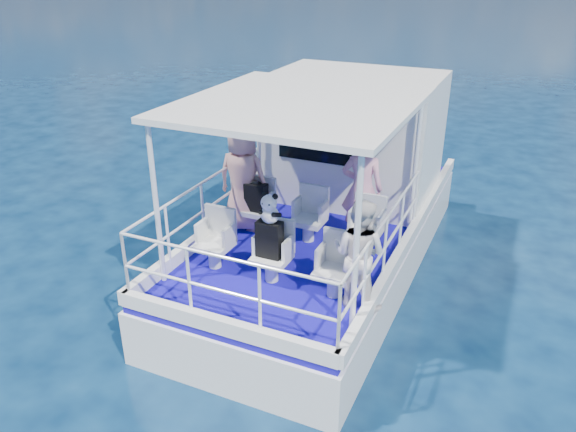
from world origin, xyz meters
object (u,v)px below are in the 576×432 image
object	(u,v)px
passenger_stbd_aft	(359,254)
panda	(270,208)
passenger_port_fwd	(243,178)
backpack_center	(270,239)

from	to	relation	value
passenger_stbd_aft	panda	size ratio (longest dim) A/B	3.50
passenger_port_fwd	panda	bearing A→B (deg)	127.80
passenger_port_fwd	backpack_center	bearing A→B (deg)	127.64
passenger_port_fwd	backpack_center	world-z (taller)	passenger_port_fwd
backpack_center	panda	xyz separation A→B (m)	(0.02, -0.01, 0.46)
backpack_center	panda	bearing A→B (deg)	-35.63
passenger_port_fwd	panda	size ratio (longest dim) A/B	4.18
passenger_port_fwd	passenger_stbd_aft	size ratio (longest dim) A/B	1.19
passenger_stbd_aft	backpack_center	xyz separation A→B (m)	(-1.25, 0.05, -0.09)
passenger_port_fwd	panda	distance (m)	1.75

